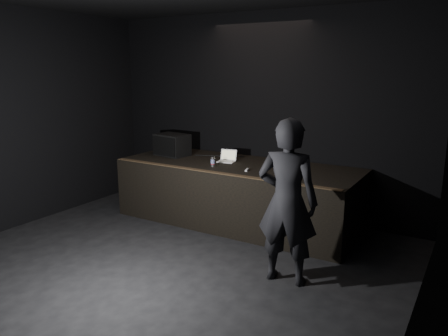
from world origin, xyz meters
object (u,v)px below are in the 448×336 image
stage_riser (238,193)px  laptop (227,159)px  beer_can (213,162)px  stage_monitor (172,145)px  person (287,202)px

stage_riser → laptop: size_ratio=12.34×
stage_riser → beer_can: 0.74m
laptop → beer_can: bearing=-99.9°
stage_monitor → person: size_ratio=0.31×
stage_riser → stage_monitor: size_ratio=6.35×
person → laptop: bearing=-48.5°
stage_riser → person: 2.23m
beer_can → stage_riser: bearing=56.2°
laptop → beer_can: (0.00, -0.46, 0.03)m
stage_monitor → person: 3.32m
stage_monitor → laptop: bearing=10.4°
stage_monitor → stage_riser: bearing=6.3°
stage_riser → stage_monitor: (-1.38, 0.02, 0.69)m
beer_can → person: person is taller
beer_can → person: (1.79, -1.16, -0.07)m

